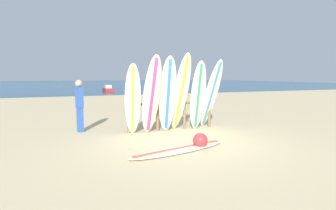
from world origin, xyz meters
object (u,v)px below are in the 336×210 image
Objects in this scene: surfboard_leaning_left at (152,95)px; surfboard_rack at (171,110)px; surfboard_leaning_far_left at (133,100)px; small_boat_offshore at (108,89)px; surfboard_lying_on_sand at (179,149)px; surfboard_leaning_center_left at (168,95)px; surfboard_leaning_center_right at (198,96)px; beachgoer_standing at (80,103)px; surfboard_leaning_center at (181,93)px; beach_ball at (200,140)px; surfboard_leaning_right at (211,94)px.

surfboard_rack is at bearing 28.81° from surfboard_leaning_left.
small_boat_offshore is at bearing 83.31° from surfboard_leaning_far_left.
small_boat_offshore reaches higher than surfboard_lying_on_sand.
surfboard_lying_on_sand is 25.32m from small_boat_offshore.
surfboard_leaning_center_right is (0.99, -0.10, -0.06)m from surfboard_leaning_center_left.
surfboard_leaning_far_left is 1.78m from beachgoer_standing.
small_boat_offshore is at bearing 84.68° from surfboard_leaning_left.
surfboard_leaning_center is 6.69× the size of beach_ball.
beachgoer_standing is (-2.55, 1.05, -0.28)m from surfboard_leaning_center_left.
surfboard_leaning_center is (0.20, -0.30, 0.59)m from surfboard_rack.
surfboard_leaning_far_left reaches higher than beachgoer_standing.
surfboard_leaning_left is 1.01× the size of surfboard_leaning_center_left.
surfboard_rack is 7.99× the size of beach_ball.
surfboard_leaning_center_left is at bearing -0.98° from surfboard_leaning_far_left.
surfboard_leaning_center_right is at bearing -91.55° from small_boat_offshore.
small_boat_offshore is (0.63, 23.31, -0.86)m from surfboard_leaning_center_right.
surfboard_rack is 2.34m from beach_ball.
beach_ball is (0.10, -1.95, -1.00)m from surfboard_leaning_center_left.
surfboard_leaning_center_right is 3.72m from beachgoer_standing.
surfboard_leaning_far_left is 0.93× the size of surfboard_leaning_right.
beachgoer_standing is (-1.45, 1.03, -0.16)m from surfboard_leaning_far_left.
surfboard_leaning_center_right is at bearing 52.39° from surfboard_lying_on_sand.
surfboard_leaning_center is at bearing 79.84° from beach_ball.
surfboard_leaning_right is at bearing 54.09° from beach_ball.
surfboard_leaning_right is at bearing 5.04° from surfboard_leaning_left.
surfboard_leaning_right reaches higher than small_boat_offshore.
surfboard_leaning_far_left reaches higher than small_boat_offshore.
small_boat_offshore is at bearing 86.57° from surfboard_rack.
surfboard_leaning_center_right is at bearing 64.23° from beach_ball.
surfboard_leaning_far_left is 5.79× the size of beach_ball.
beach_ball is (2.64, -3.01, -0.72)m from beachgoer_standing.
beach_ball is (-1.47, -2.04, -0.96)m from surfboard_leaning_right.
surfboard_lying_on_sand is 3.80m from beachgoer_standing.
surfboard_rack is 2.55m from surfboard_lying_on_sand.
surfboard_leaning_left is 6.46× the size of beach_ball.
surfboard_leaning_center_left is at bearing 92.79° from beach_ball.
surfboard_leaning_center_left is 0.74× the size of small_boat_offshore.
surfboard_leaning_right reaches higher than surfboard_lying_on_sand.
surfboard_lying_on_sand is at bearing -173.24° from beach_ball.
surfboard_lying_on_sand is 7.47× the size of beach_ball.
surfboard_leaning_far_left is at bearing -96.69° from small_boat_offshore.
surfboard_leaning_center_left is 2.20m from beach_ball.
surfboard_leaning_left is 1.54m from surfboard_leaning_center_right.
surfboard_leaning_center is 3.18m from beachgoer_standing.
surfboard_leaning_right is at bearing 45.62° from surfboard_lying_on_sand.
surfboard_leaning_center_left is at bearing -177.00° from surfboard_leaning_right.
surfboard_leaning_far_left is 0.90× the size of surfboard_leaning_center_left.
surfboard_leaning_left is 23.43m from small_boat_offshore.
surfboard_leaning_center_left reaches higher than surfboard_leaning_center_right.
surfboard_leaning_center_left is at bearing 76.37° from surfboard_lying_on_sand.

